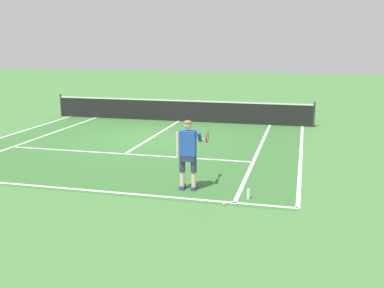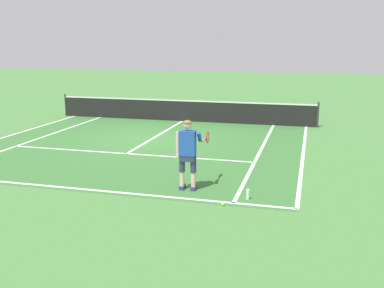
{
  "view_description": "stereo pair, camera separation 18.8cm",
  "coord_description": "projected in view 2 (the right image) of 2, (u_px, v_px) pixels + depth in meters",
  "views": [
    {
      "loc": [
        5.49,
        -15.3,
        3.47
      ],
      "look_at": [
        2.88,
        -4.91,
        1.05
      ],
      "focal_mm": 41.82,
      "sensor_mm": 36.0,
      "label": 1
    },
    {
      "loc": [
        5.67,
        -15.25,
        3.47
      ],
      "look_at": [
        2.88,
        -4.91,
        1.05
      ],
      "focal_mm": 41.82,
      "sensor_mm": 36.0,
      "label": 2
    }
  ],
  "objects": [
    {
      "name": "line_baseline",
      "position": [
        68.0,
        188.0,
        10.97
      ],
      "size": [
        10.98,
        0.1,
        0.01
      ],
      "primitive_type": "cube",
      "color": "white",
      "rests_on": "ground"
    },
    {
      "name": "water_bottle",
      "position": [
        248.0,
        194.0,
        10.14
      ],
      "size": [
        0.07,
        0.07,
        0.24
      ],
      "primitive_type": "cylinder",
      "color": "white",
      "rests_on": "ground"
    },
    {
      "name": "line_singles_right",
      "position": [
        260.0,
        152.0,
        14.64
      ],
      "size": [
        0.1,
        10.01,
        0.01
      ],
      "primitive_type": "cube",
      "color": "white",
      "rests_on": "ground"
    },
    {
      "name": "court_inner_surface",
      "position": [
        142.0,
        144.0,
        15.69
      ],
      "size": [
        10.98,
        10.41,
        0.0
      ],
      "primitive_type": "cube",
      "color": "#387033",
      "rests_on": "ground"
    },
    {
      "name": "ground_plane",
      "position": [
        152.0,
        139.0,
        16.57
      ],
      "size": [
        80.0,
        80.0,
        0.0
      ],
      "primitive_type": "plane",
      "color": "#477F3D"
    },
    {
      "name": "line_centre_service",
      "position": [
        159.0,
        134.0,
        17.39
      ],
      "size": [
        0.1,
        6.4,
        0.01
      ],
      "primitive_type": "cube",
      "color": "white",
      "rests_on": "ground"
    },
    {
      "name": "line_service",
      "position": [
        127.0,
        154.0,
        14.37
      ],
      "size": [
        8.23,
        0.1,
        0.01
      ],
      "primitive_type": "cube",
      "color": "white",
      "rests_on": "ground"
    },
    {
      "name": "tennis_ball_near_feet",
      "position": [
        223.0,
        204.0,
        9.75
      ],
      "size": [
        0.07,
        0.07,
        0.07
      ],
      "primitive_type": "sphere",
      "color": "#CCE02D",
      "rests_on": "ground"
    },
    {
      "name": "line_singles_left",
      "position": [
        40.0,
        138.0,
        16.73
      ],
      "size": [
        0.1,
        10.01,
        0.01
      ],
      "primitive_type": "cube",
      "color": "white",
      "rests_on": "ground"
    },
    {
      "name": "line_doubles_left",
      "position": [
        8.0,
        136.0,
        17.08
      ],
      "size": [
        0.1,
        10.01,
        0.01
      ],
      "primitive_type": "cube",
      "color": "white",
      "rests_on": "ground"
    },
    {
      "name": "tennis_player",
      "position": [
        188.0,
        150.0,
        10.65
      ],
      "size": [
        0.62,
        1.13,
        1.71
      ],
      "color": "navy",
      "rests_on": "ground"
    },
    {
      "name": "tennis_net",
      "position": [
        182.0,
        110.0,
        20.29
      ],
      "size": [
        11.96,
        0.08,
        1.07
      ],
      "color": "#333338",
      "rests_on": "ground"
    },
    {
      "name": "line_doubles_right",
      "position": [
        303.0,
        154.0,
        14.29
      ],
      "size": [
        0.1,
        10.01,
        0.01
      ],
      "primitive_type": "cube",
      "color": "white",
      "rests_on": "ground"
    }
  ]
}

